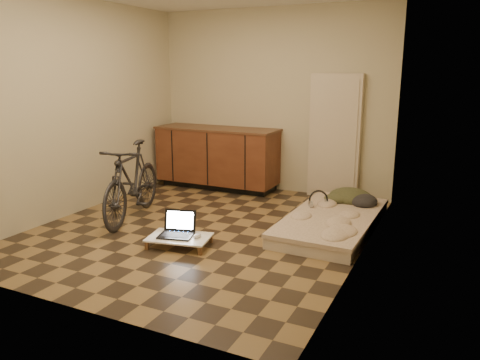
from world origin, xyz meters
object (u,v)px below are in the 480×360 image
at_px(laptop, 177,230).
at_px(lap_desk, 179,238).
at_px(bicycle, 132,178).
at_px(futon, 332,221).

bearing_deg(laptop, lap_desk, -55.98).
distance_m(bicycle, laptop, 1.10).
height_order(futon, lap_desk, futon).
bearing_deg(futon, lap_desk, -135.07).
bearing_deg(laptop, bicycle, 138.53).
bearing_deg(bicycle, lap_desk, -42.37).
height_order(lap_desk, laptop, laptop).
height_order(futon, laptop, laptop).
relative_size(futon, lap_desk, 2.76).
xyz_separation_m(lap_desk, laptop, (-0.05, 0.04, 0.06)).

